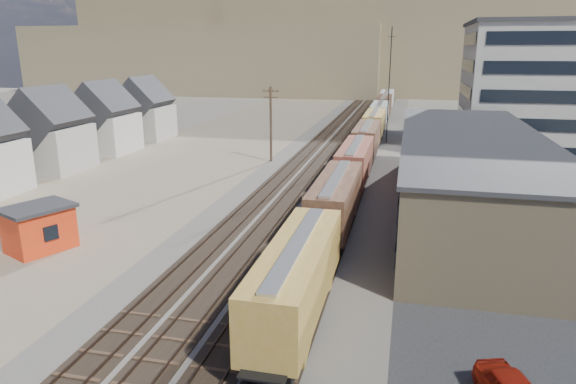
% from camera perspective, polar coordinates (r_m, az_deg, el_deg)
% --- Properties ---
extents(ground, '(300.00, 300.00, 0.00)m').
position_cam_1_polar(ground, '(29.34, -7.17, -14.62)').
color(ground, '#6B6356').
rests_on(ground, ground).
extents(ballast_bed, '(18.00, 200.00, 0.06)m').
position_cam_1_polar(ballast_bed, '(75.68, 5.95, 4.34)').
color(ballast_bed, '#4C4742').
rests_on(ballast_bed, ground).
extents(dirt_yard, '(24.00, 180.00, 0.03)m').
position_cam_1_polar(dirt_yard, '(71.56, -11.25, 3.46)').
color(dirt_yard, '#7B6854').
rests_on(dirt_yard, ground).
extents(asphalt_lot, '(26.00, 120.00, 0.04)m').
position_cam_1_polar(asphalt_lot, '(61.83, 24.70, 0.41)').
color(asphalt_lot, '#232326').
rests_on(asphalt_lot, ground).
extents(rail_tracks, '(11.40, 200.00, 0.24)m').
position_cam_1_polar(rail_tracks, '(75.73, 5.53, 4.43)').
color(rail_tracks, black).
rests_on(rail_tracks, ground).
extents(freight_train, '(3.00, 119.74, 4.46)m').
position_cam_1_polar(freight_train, '(79.37, 9.17, 6.78)').
color(freight_train, black).
rests_on(freight_train, ground).
extents(warehouse, '(12.40, 40.40, 7.25)m').
position_cam_1_polar(warehouse, '(50.25, 19.45, 1.99)').
color(warehouse, tan).
rests_on(warehouse, ground).
extents(office_tower, '(22.60, 18.60, 18.45)m').
position_cam_1_polar(office_tower, '(81.02, 26.96, 10.10)').
color(office_tower, '#9E998E').
rests_on(office_tower, ground).
extents(utility_pole_north, '(2.20, 0.32, 10.00)m').
position_cam_1_polar(utility_pole_north, '(68.66, -1.92, 7.72)').
color(utility_pole_north, '#382619').
rests_on(utility_pole_north, ground).
extents(radio_mast, '(1.20, 0.16, 18.00)m').
position_cam_1_polar(radio_mast, '(83.92, 11.17, 11.51)').
color(radio_mast, black).
rests_on(radio_mast, ground).
extents(townhouse_row, '(8.15, 68.16, 10.47)m').
position_cam_1_polar(townhouse_row, '(65.88, -28.15, 4.70)').
color(townhouse_row, '#B7B2A8').
rests_on(townhouse_row, ground).
extents(hills_north, '(265.00, 80.00, 32.00)m').
position_cam_1_polar(hills_north, '(191.81, 10.83, 15.17)').
color(hills_north, brown).
rests_on(hills_north, ground).
extents(maintenance_shed, '(5.30, 5.84, 3.48)m').
position_cam_1_polar(maintenance_shed, '(42.85, -25.92, -3.58)').
color(maintenance_shed, '#F03B16').
rests_on(maintenance_shed, ground).
extents(parked_car_blue, '(3.89, 5.95, 1.52)m').
position_cam_1_polar(parked_car_blue, '(80.61, 26.23, 4.03)').
color(parked_car_blue, navy).
rests_on(parked_car_blue, ground).
extents(parked_car_far, '(2.09, 4.39, 1.45)m').
position_cam_1_polar(parked_car_far, '(86.77, 28.53, 4.44)').
color(parked_car_far, silver).
rests_on(parked_car_far, ground).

